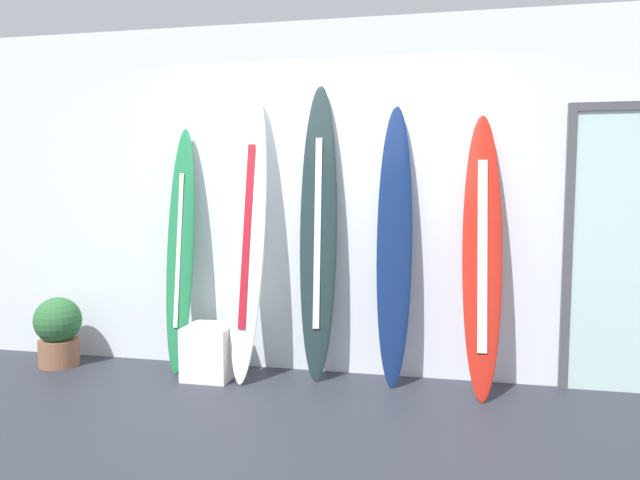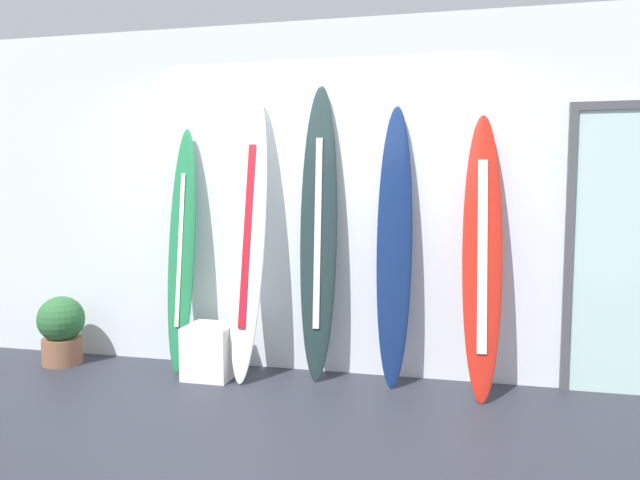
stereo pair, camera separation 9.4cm
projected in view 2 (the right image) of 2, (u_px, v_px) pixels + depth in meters
ground at (280, 431)px, 3.81m from camera, size 8.00×8.00×0.04m
wall_back at (326, 199)px, 4.94m from camera, size 7.20×0.20×2.80m
surfboard_emerald at (182, 252)px, 4.94m from camera, size 0.24×0.35×1.98m
surfboard_ivory at (248, 237)px, 4.72m from camera, size 0.29×0.49×2.25m
surfboard_charcoal at (319, 233)px, 4.71m from camera, size 0.31×0.32×2.29m
surfboard_navy at (394, 248)px, 4.56m from camera, size 0.28×0.32×2.12m
surfboard_crimson at (482, 258)px, 4.33m from camera, size 0.30×0.50×2.03m
display_block_left at (211, 351)px, 4.80m from camera, size 0.37×0.37×0.42m
potted_plant at (61, 328)px, 5.15m from camera, size 0.39×0.39×0.58m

